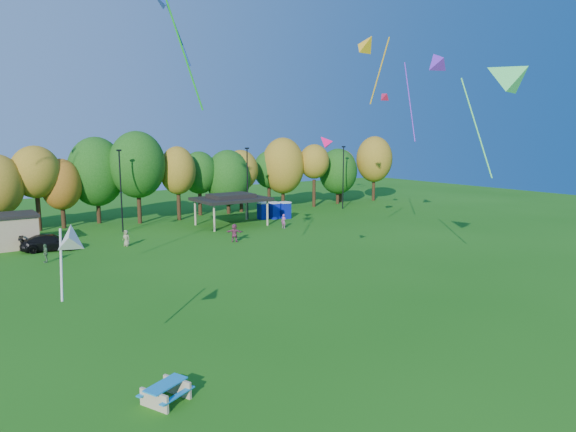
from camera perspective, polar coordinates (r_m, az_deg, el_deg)
ground at (r=24.45m, az=6.90°, el=-16.76°), size 160.00×160.00×0.00m
tree_line at (r=63.57m, az=-22.19°, el=4.06°), size 93.57×10.55×11.15m
lamp_posts at (r=59.09m, az=-18.09°, el=2.97°), size 64.50×0.25×9.09m
utility_building at (r=55.31m, az=-29.28°, el=-1.52°), size 6.30×4.30×3.25m
pavilion at (r=61.08m, az=-6.35°, el=1.96°), size 8.20×6.20×3.77m
porta_potties at (r=65.78m, az=-1.55°, el=0.64°), size 3.75×2.44×2.18m
picnic_table at (r=22.23m, az=-13.41°, el=-18.41°), size 2.25×2.09×0.78m
car_d at (r=52.54m, az=-24.86°, el=-2.68°), size 5.52×3.02×1.52m
far_person_0 at (r=59.12m, az=-0.50°, el=-0.57°), size 0.55×0.69×1.64m
far_person_1 at (r=51.74m, az=-5.97°, el=-1.87°), size 1.65×1.55×1.86m
far_person_2 at (r=47.77m, az=-25.34°, el=-3.76°), size 0.47×0.96×1.59m
far_person_4 at (r=51.91m, az=-17.54°, el=-2.36°), size 0.86×0.92×1.58m
kite_1 at (r=32.69m, az=4.06°, el=8.31°), size 1.33×1.35×1.08m
kite_6 at (r=56.52m, az=10.58°, el=12.99°), size 1.44×1.67×1.46m
kite_9 at (r=21.99m, az=-23.03°, el=-2.01°), size 1.53×2.30×3.54m
kite_10 at (r=35.35m, az=22.64°, el=14.17°), size 3.15×5.02×8.03m
kite_13 at (r=50.61m, az=16.14°, el=16.26°), size 2.81×5.13×8.67m
kite_14 at (r=41.75m, az=8.82°, el=18.40°), size 1.60×3.44×5.61m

